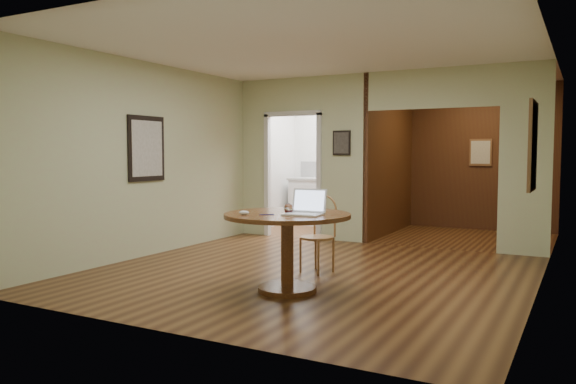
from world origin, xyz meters
The scene contains 11 objects.
floor centered at (0.00, 0.00, 0.00)m, with size 5.00×5.00×0.00m, color #3F2212.
room_shell centered at (-0.47, 3.10, 1.29)m, with size 5.20×7.50×5.00m.
dining_table centered at (0.20, -0.87, 0.61)m, with size 1.31×1.31×0.82m.
chair centered at (0.09, 0.18, 0.52)m, with size 0.48×0.48×0.93m.
open_laptop centered at (0.42, -0.89, 0.88)m, with size 0.38×0.34×0.26m.
closed_laptop centered at (0.30, -0.70, 0.83)m, with size 0.32×0.21×0.03m, color #B7B7BC.
mouse centered at (-0.11, -1.21, 0.84)m, with size 0.11×0.06×0.05m, color white.
wine_glass centered at (0.24, -0.91, 0.87)m, with size 0.10×0.10×0.11m, color white, non-canonical shape.
pen centered at (0.09, -1.10, 0.82)m, with size 0.01×0.01×0.15m, color #0D115B.
kitchen_cabinet centered at (-1.35, 4.20, 0.47)m, with size 2.06×0.60×0.94m.
grocery_bag centered at (-0.83, 4.20, 1.11)m, with size 0.33×0.28×0.33m, color beige.
Camera 1 is at (2.92, -5.93, 1.44)m, focal length 35.00 mm.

